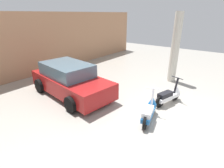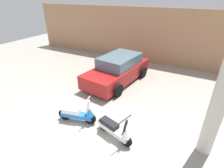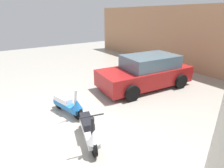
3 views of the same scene
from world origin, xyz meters
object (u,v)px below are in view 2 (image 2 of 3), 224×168
object	(u,v)px
scooter_front_left	(78,114)
car_rear_left	(118,70)
support_column_side	(219,102)
scooter_front_right	(115,130)

from	to	relation	value
scooter_front_left	car_rear_left	size ratio (longest dim) A/B	0.34
car_rear_left	support_column_side	size ratio (longest dim) A/B	1.22
scooter_front_left	support_column_side	xyz separation A→B (m)	(4.28, 0.75, 1.43)
scooter_front_left	car_rear_left	distance (m)	3.84
scooter_front_left	scooter_front_right	bearing A→B (deg)	-17.62
scooter_front_left	support_column_side	world-z (taller)	support_column_side
scooter_front_left	car_rear_left	bearing A→B (deg)	79.99
scooter_front_right	scooter_front_left	bearing A→B (deg)	-167.60
scooter_front_left	scooter_front_right	world-z (taller)	same
support_column_side	scooter_front_right	bearing A→B (deg)	-162.16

